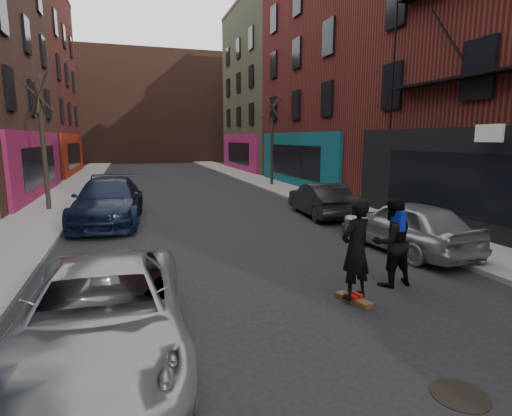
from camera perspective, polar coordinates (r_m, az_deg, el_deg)
sidewalk_left at (r=31.32m, az=-23.83°, el=3.46°), size 2.50×84.00×0.13m
sidewalk_right at (r=32.38m, az=-1.24°, el=4.50°), size 2.50×84.00×0.13m
buildings_right at (r=23.95m, az=27.63°, el=20.55°), size 12.00×56.00×16.00m
building_far at (r=57.15m, az=-15.05°, el=13.51°), size 40.00×10.00×14.00m
tree_left_far at (r=19.28m, az=-28.23°, el=9.46°), size 2.00×2.00×6.50m
tree_right_far at (r=26.51m, az=2.30°, el=10.77°), size 2.00×2.00×6.80m
parked_left_far at (r=6.31m, az=-20.99°, el=-13.86°), size 2.48×5.06×1.38m
parked_left_end at (r=15.97m, az=-20.32°, el=0.95°), size 2.75×5.88×1.66m
parked_right_far at (r=12.00m, az=20.64°, el=-2.36°), size 2.12×4.47×1.47m
parked_right_end at (r=16.51m, az=9.11°, el=1.19°), size 1.74×4.21×1.35m
skateboard at (r=8.22m, az=13.76°, el=-12.62°), size 0.46×0.83×0.10m
skateboarder at (r=7.89m, az=14.07°, el=-5.70°), size 0.82×0.67×1.96m
pedestrian at (r=9.07m, az=18.78°, el=-4.60°), size 0.96×0.77×1.92m
manhole at (r=6.06m, az=27.13°, el=-22.71°), size 0.85×0.85×0.01m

